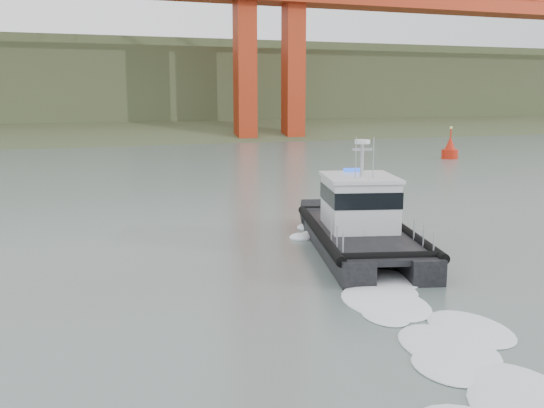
# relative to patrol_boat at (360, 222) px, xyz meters

# --- Properties ---
(ground) EXTENTS (400.00, 400.00, 0.00)m
(ground) POSITION_rel_patrol_boat_xyz_m (-2.98, -8.77, -1.36)
(ground) COLOR #56665F
(ground) RESTS_ON ground
(headlands) EXTENTS (500.00, 105.36, 27.12)m
(headlands) POSITION_rel_patrol_boat_xyz_m (-2.98, 116.73, 5.69)
(headlands) COLOR #3E4F2D
(headlands) RESTS_ON ground
(patrol_boat) EXTENTS (6.74, 11.84, 5.43)m
(patrol_boat) POSITION_rel_patrol_boat_xyz_m (0.00, 0.00, 0.00)
(patrol_boat) COLOR black
(patrol_boat) RESTS_ON ground
(nav_buoy) EXTENTS (1.86, 1.86, 3.87)m
(nav_buoy) POSITION_rel_patrol_boat_xyz_m (29.01, 33.04, -0.34)
(nav_buoy) COLOR red
(nav_buoy) RESTS_ON ground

